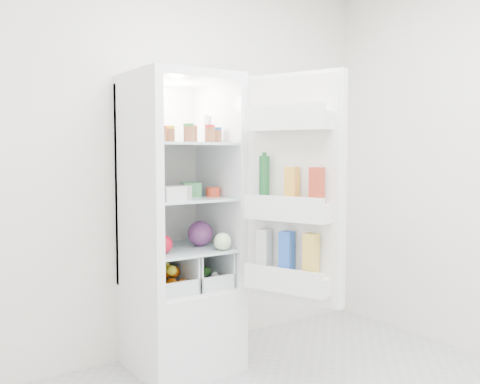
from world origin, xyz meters
TOP-DOWN VIEW (x-y plane):
  - room_walls at (0.00, 0.00)m, footprint 3.02×3.02m
  - refrigerator at (-0.20, 1.25)m, footprint 0.60×0.60m
  - shelf_low at (-0.20, 1.19)m, footprint 0.49×0.53m
  - shelf_mid at (-0.20, 1.19)m, footprint 0.49×0.53m
  - shelf_top at (-0.20, 1.19)m, footprint 0.49×0.53m
  - crisper_left at (-0.32, 1.19)m, footprint 0.23×0.46m
  - crisper_right at (-0.08, 1.19)m, footprint 0.23×0.46m
  - condiment_jars at (-0.20, 1.07)m, footprint 0.46×0.16m
  - squeeze_bottle at (0.01, 1.27)m, footprint 0.07×0.07m
  - tub_white at (-0.37, 0.99)m, footprint 0.13×0.13m
  - tub_cream at (-0.24, 1.17)m, footprint 0.17×0.17m
  - tin_red at (-0.01, 1.14)m, footprint 0.11×0.11m
  - foil_tray at (-0.21, 1.37)m, footprint 0.19×0.16m
  - tub_green at (-0.11, 1.23)m, footprint 0.15×0.18m
  - red_cabbage at (-0.07, 1.18)m, footprint 0.16×0.16m
  - bell_pepper at (-0.38, 1.08)m, footprint 0.11×0.11m
  - mushroom_bowl at (-0.36, 1.30)m, footprint 0.19×0.19m
  - salad_bag at (-0.04, 0.97)m, footprint 0.10×0.10m
  - citrus_pile at (-0.32, 1.16)m, footprint 0.20×0.31m
  - veg_pile at (-0.07, 1.18)m, footprint 0.16×0.30m
  - fridge_door at (0.21, 0.63)m, footprint 0.36×0.58m

SIDE VIEW (x-z plane):
  - veg_pile at x=-0.07m, z-range 0.51..0.61m
  - citrus_pile at x=-0.32m, z-range 0.50..0.66m
  - crisper_left at x=-0.32m, z-range 0.50..0.72m
  - crisper_right at x=-0.08m, z-range 0.50..0.72m
  - refrigerator at x=-0.20m, z-range -0.23..1.57m
  - shelf_low at x=-0.20m, z-range 0.73..0.75m
  - mushroom_bowl at x=-0.36m, z-range 0.75..0.82m
  - salad_bag at x=-0.04m, z-range 0.75..0.85m
  - bell_pepper at x=-0.38m, z-range 0.75..0.86m
  - red_cabbage at x=-0.07m, z-range 0.75..0.90m
  - shelf_mid at x=-0.20m, z-range 1.04..1.06m
  - foil_tray at x=-0.21m, z-range 1.06..1.10m
  - tin_red at x=-0.01m, z-range 1.06..1.11m
  - fridge_door at x=0.21m, z-range 0.44..1.74m
  - tub_cream at x=-0.24m, z-range 1.06..1.13m
  - tub_white at x=-0.37m, z-range 1.06..1.14m
  - tub_green at x=-0.11m, z-range 1.06..1.14m
  - shelf_top at x=-0.20m, z-range 1.37..1.39m
  - condiment_jars at x=-0.20m, z-range 1.39..1.47m
  - squeeze_bottle at x=0.01m, z-range 1.39..1.57m
  - room_walls at x=0.00m, z-range 0.29..2.90m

